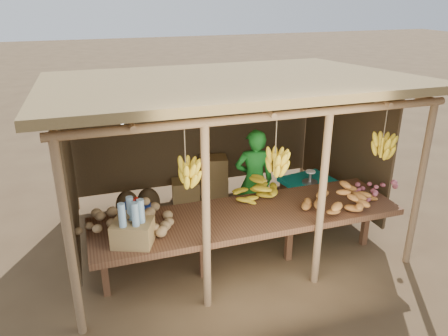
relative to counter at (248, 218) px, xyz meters
name	(u,v)px	position (x,y,z in m)	size (l,w,h in m)	color
ground	(224,232)	(0.00, 0.95, -0.74)	(60.00, 60.00, 0.00)	brown
stall_structure	(229,110)	(0.05, 0.86, 1.18)	(4.70, 3.50, 2.43)	#946F4C
counter	(248,218)	(0.00, 0.00, 0.00)	(3.90, 1.05, 0.80)	brown
potato_heap	(125,216)	(-1.50, 0.07, 0.25)	(1.13, 0.68, 0.37)	#98774E
sweet_potato_heap	(341,194)	(1.19, -0.21, 0.24)	(1.02, 0.61, 0.36)	#C17731
onion_heap	(382,184)	(1.90, -0.11, 0.24)	(0.75, 0.45, 0.35)	#C86172
banana_pile	(259,184)	(0.33, 0.42, 0.24)	(0.68, 0.41, 0.35)	yellow
tomato_basin	(136,208)	(-1.33, 0.43, 0.14)	(0.36, 0.36, 0.19)	navy
bottle_box	(132,227)	(-1.45, -0.26, 0.27)	(0.52, 0.48, 0.54)	#9B7945
vendor	(254,180)	(0.47, 0.95, 0.05)	(0.57, 0.38, 1.58)	#1B7A23
tarp_crate	(308,199)	(1.36, 0.89, -0.37)	(0.86, 0.77, 0.91)	brown
carton_stack	(204,182)	(0.04, 2.15, -0.41)	(1.03, 0.46, 0.74)	#9B7945
burlap_sacks	(138,202)	(-1.14, 1.95, -0.52)	(0.72, 0.37, 0.51)	#4D3A23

